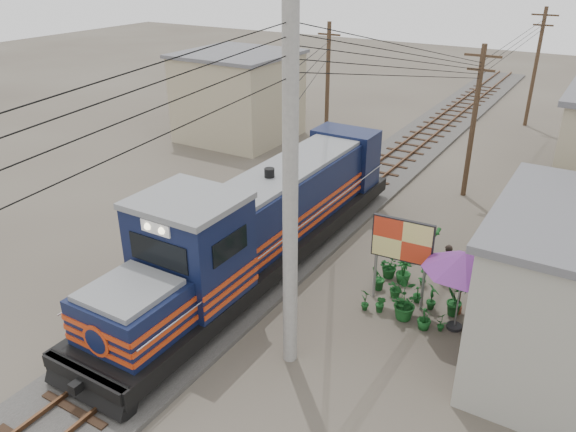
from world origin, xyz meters
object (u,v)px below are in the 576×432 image
Objects in this scene: locomotive at (261,224)px; market_umbrella at (464,261)px; billboard at (402,243)px; vendor at (446,264)px.

market_umbrella is at bearing 0.01° from locomotive.
market_umbrella is at bearing -14.07° from billboard.
vendor is at bearing 113.52° from market_umbrella.
billboard is at bearing 169.21° from market_umbrella.
market_umbrella reaches higher than vendor.
market_umbrella is (7.14, 0.00, 0.61)m from locomotive.
billboard is 2.71m from vendor.
billboard is (5.10, 0.39, 0.48)m from locomotive.
billboard is at bearing 56.55° from vendor.
market_umbrella is 2.07× the size of vendor.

